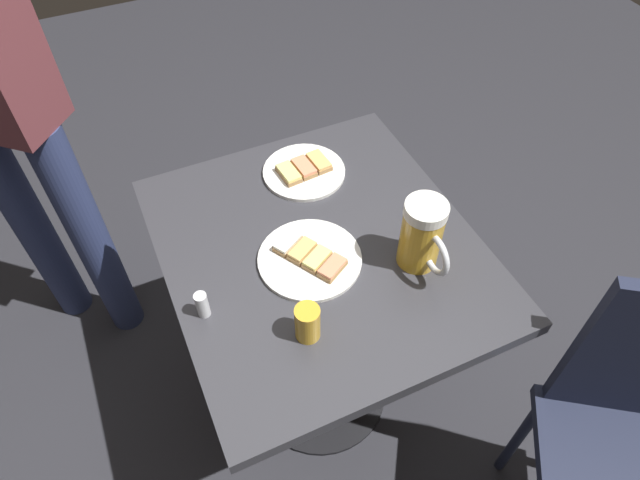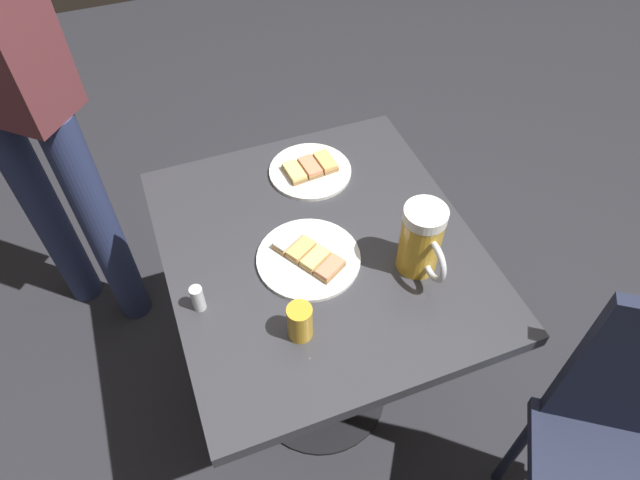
% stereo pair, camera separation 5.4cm
% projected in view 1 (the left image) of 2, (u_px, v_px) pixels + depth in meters
% --- Properties ---
extents(ground_plane, '(6.00, 6.00, 0.00)m').
position_uv_depth(ground_plane, '(320.00, 390.00, 1.89)').
color(ground_plane, '#28282D').
extents(cafe_table, '(0.79, 0.71, 0.77)m').
position_uv_depth(cafe_table, '(320.00, 287.00, 1.43)').
color(cafe_table, black).
rests_on(cafe_table, ground_plane).
extents(plate_near, '(0.22, 0.22, 0.03)m').
position_uv_depth(plate_near, '(304.00, 171.00, 1.46)').
color(plate_near, white).
rests_on(plate_near, cafe_table).
extents(plate_far, '(0.24, 0.24, 0.03)m').
position_uv_depth(plate_far, '(310.00, 258.00, 1.27)').
color(plate_far, white).
rests_on(plate_far, cafe_table).
extents(beer_mug, '(0.15, 0.09, 0.18)m').
position_uv_depth(beer_mug, '(422.00, 236.00, 1.21)').
color(beer_mug, gold).
rests_on(beer_mug, cafe_table).
extents(beer_glass_small, '(0.05, 0.05, 0.09)m').
position_uv_depth(beer_glass_small, '(307.00, 323.00, 1.12)').
color(beer_glass_small, gold).
rests_on(beer_glass_small, cafe_table).
extents(salt_shaker, '(0.03, 0.03, 0.07)m').
position_uv_depth(salt_shaker, '(202.00, 305.00, 1.16)').
color(salt_shaker, silver).
rests_on(salt_shaker, cafe_table).
extents(cafe_chair, '(0.53, 0.53, 0.95)m').
position_uv_depth(cafe_chair, '(633.00, 435.00, 1.24)').
color(cafe_chair, '#1E2338').
rests_on(cafe_chair, ground_plane).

